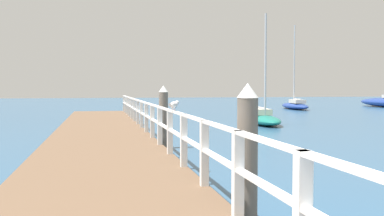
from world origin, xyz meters
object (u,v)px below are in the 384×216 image
Objects in this scene: seagull_foreground at (174,105)px; boat_1 at (295,105)px; dock_piling_near at (247,154)px; boat_3 at (264,118)px; dock_piling_far at (164,117)px.

seagull_foreground is 29.97m from boat_1.
boat_3 is at bearing 67.75° from dock_piling_near.
dock_piling_near is 16.41m from boat_3.
dock_piling_near is at bearing -90.00° from dock_piling_far.
dock_piling_near is 3.71m from seagull_foreground.
dock_piling_far is 0.35× the size of boat_3.
dock_piling_far reaches higher than seagull_foreground.
boat_1 is at bearing 63.49° from dock_piling_near.
dock_piling_near is 0.35× the size of boat_3.
dock_piling_far is (0.00, 7.74, 0.00)m from dock_piling_near.
seagull_foreground is 0.06× the size of boat_1.
dock_piling_near is 7.74m from dock_piling_far.
dock_piling_near reaches higher than seagull_foreground.
boat_3 is at bearing 50.13° from dock_piling_far.
boat_3 is at bearing 93.20° from seagull_foreground.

